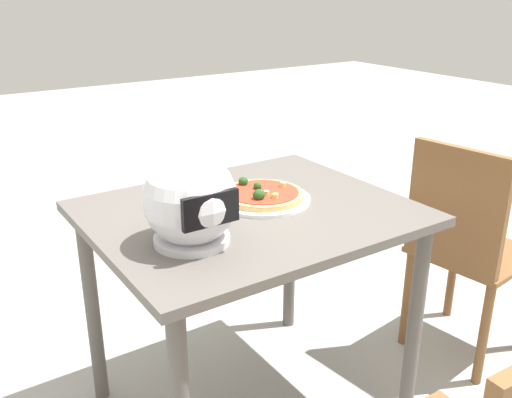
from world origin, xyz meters
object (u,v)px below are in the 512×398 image
object	(u,v)px
pizza	(262,194)
motorcycle_helmet	(190,201)
chair_side	(464,242)
dining_table	(249,239)

from	to	relation	value
pizza	motorcycle_helmet	distance (m)	0.39
pizza	motorcycle_helmet	world-z (taller)	motorcycle_helmet
motorcycle_helmet	chair_side	size ratio (longest dim) A/B	0.28
dining_table	pizza	xyz separation A→B (m)	(-0.07, -0.04, 0.13)
dining_table	chair_side	xyz separation A→B (m)	(-0.85, 0.20, -0.16)
pizza	chair_side	size ratio (longest dim) A/B	0.30
pizza	chair_side	world-z (taller)	chair_side
dining_table	pizza	distance (m)	0.15
pizza	chair_side	bearing A→B (deg)	163.31
motorcycle_helmet	pizza	bearing A→B (deg)	-155.21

